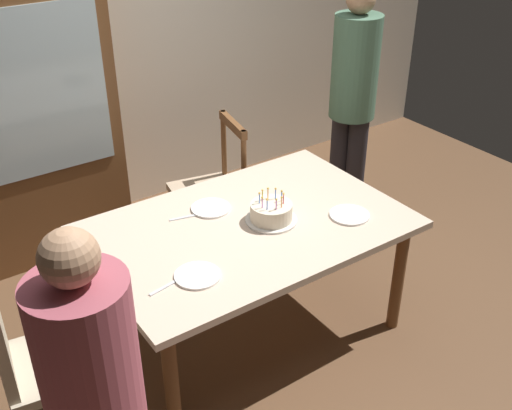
% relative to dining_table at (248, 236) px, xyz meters
% --- Properties ---
extents(ground, '(6.40, 6.40, 0.00)m').
position_rel_dining_table_xyz_m(ground, '(0.00, 0.00, -0.67)').
color(ground, brown).
extents(back_wall, '(6.40, 0.10, 2.60)m').
position_rel_dining_table_xyz_m(back_wall, '(0.00, 1.85, 0.63)').
color(back_wall, silver).
rests_on(back_wall, ground).
extents(dining_table, '(1.66, 1.10, 0.75)m').
position_rel_dining_table_xyz_m(dining_table, '(0.00, 0.00, 0.00)').
color(dining_table, beige).
rests_on(dining_table, ground).
extents(birthday_cake, '(0.28, 0.28, 0.17)m').
position_rel_dining_table_xyz_m(birthday_cake, '(0.12, -0.04, 0.13)').
color(birthday_cake, silver).
rests_on(birthday_cake, dining_table).
extents(plate_near_celebrant, '(0.22, 0.22, 0.01)m').
position_rel_dining_table_xyz_m(plate_near_celebrant, '(-0.46, -0.25, 0.09)').
color(plate_near_celebrant, white).
rests_on(plate_near_celebrant, dining_table).
extents(plate_far_side, '(0.22, 0.22, 0.01)m').
position_rel_dining_table_xyz_m(plate_far_side, '(-0.08, 0.25, 0.09)').
color(plate_far_side, white).
rests_on(plate_far_side, dining_table).
extents(plate_near_guest, '(0.22, 0.22, 0.01)m').
position_rel_dining_table_xyz_m(plate_near_guest, '(0.50, -0.25, 0.09)').
color(plate_near_guest, white).
rests_on(plate_near_guest, dining_table).
extents(fork_near_celebrant, '(0.18, 0.05, 0.01)m').
position_rel_dining_table_xyz_m(fork_near_celebrant, '(-0.62, -0.23, 0.08)').
color(fork_near_celebrant, silver).
rests_on(fork_near_celebrant, dining_table).
extents(fork_far_side, '(0.18, 0.06, 0.01)m').
position_rel_dining_table_xyz_m(fork_far_side, '(-0.24, 0.25, 0.08)').
color(fork_far_side, silver).
rests_on(fork_far_side, dining_table).
extents(chair_spindle_back, '(0.52, 0.52, 0.95)m').
position_rel_dining_table_xyz_m(chair_spindle_back, '(0.28, 0.86, -0.21)').
color(chair_spindle_back, tan).
rests_on(chair_spindle_back, ground).
extents(chair_upholstered, '(0.50, 0.50, 0.95)m').
position_rel_dining_table_xyz_m(chair_upholstered, '(-1.22, -0.08, -0.14)').
color(chair_upholstered, tan).
rests_on(chair_upholstered, ground).
extents(person_celebrant, '(0.32, 0.32, 1.60)m').
position_rel_dining_table_xyz_m(person_celebrant, '(-1.19, -0.86, 0.24)').
color(person_celebrant, '#262328').
rests_on(person_celebrant, ground).
extents(person_guest, '(0.32, 0.32, 1.74)m').
position_rel_dining_table_xyz_m(person_guest, '(1.32, 0.64, 0.33)').
color(person_guest, '#262328').
rests_on(person_guest, ground).
extents(china_cabinet, '(1.10, 0.45, 1.90)m').
position_rel_dining_table_xyz_m(china_cabinet, '(-0.66, 1.56, 0.28)').
color(china_cabinet, brown).
rests_on(china_cabinet, ground).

